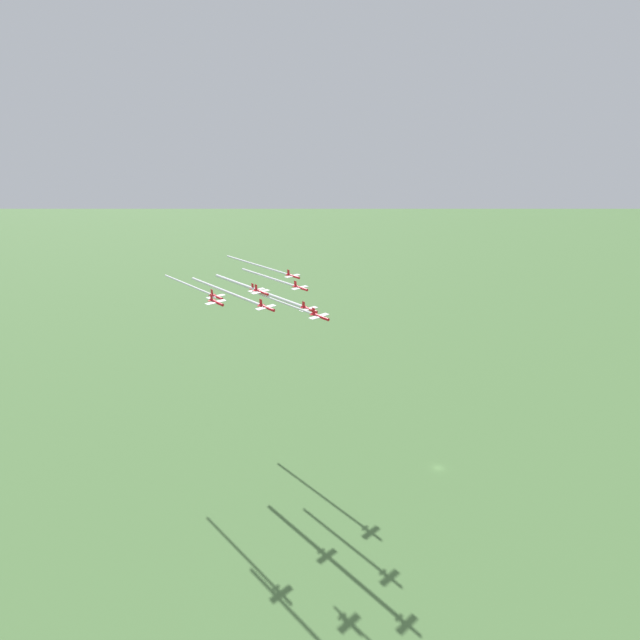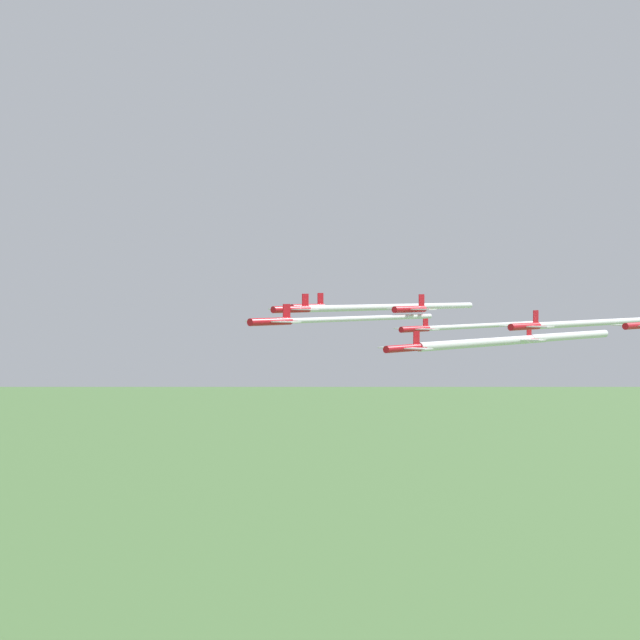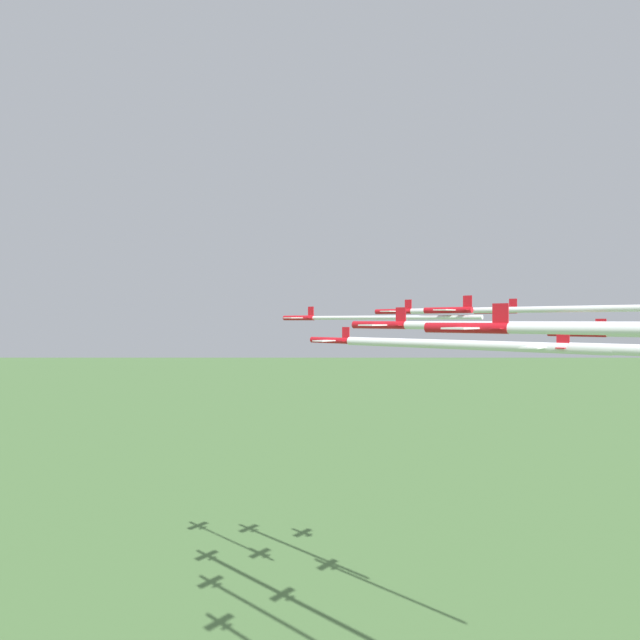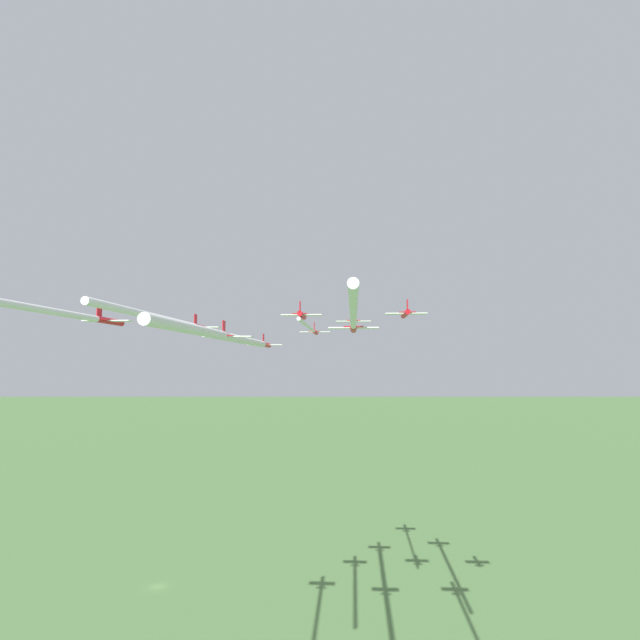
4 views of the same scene
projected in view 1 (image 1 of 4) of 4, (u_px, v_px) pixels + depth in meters
The scene contains 17 objects.
ground_plane at pixel (438, 468), 214.63m from camera, with size 3000.00×3000.00×0.00m, color #4C723D.
jet_0 at pixel (319, 316), 172.72m from camera, with size 8.10×8.58×2.87m.
jet_1 at pixel (309, 309), 192.41m from camera, with size 8.10×8.58×2.87m.
jet_2 at pixel (266, 307), 177.81m from camera, with size 8.10×8.58×2.87m.
jet_3 at pixel (300, 288), 209.75m from camera, with size 8.10×8.58×2.87m.
jet_4 at pixel (261, 292), 196.17m from camera, with size 8.10×8.58×2.87m.
jet_5 at pixel (216, 302), 183.34m from camera, with size 8.10×8.58×2.87m.
jet_6 at pixel (293, 276), 228.11m from camera, with size 8.10×8.58×2.87m.
jet_7 at pixel (257, 290), 216.24m from camera, with size 8.10×8.58×2.87m.
jet_8 at pixel (216, 297), 203.01m from camera, with size 8.10×8.58×2.87m.
smoke_trail_0 at pixel (280, 302), 188.00m from camera, with size 3.30×36.07×0.74m.
smoke_trail_1 at pixel (272, 296), 208.71m from camera, with size 4.11×39.04×1.34m.
smoke_trail_2 at pixel (223, 291), 197.53m from camera, with size 4.50×48.86×1.03m.
smoke_trail_3 at pixel (267, 277), 225.98m from camera, with size 3.78×38.83×1.03m.
smoke_trail_6 at pixel (255, 265), 248.49m from camera, with size 4.57×50.74×0.97m.
smoke_trail_7 at pixel (233, 282), 229.05m from camera, with size 3.41×29.03×1.35m.
smoke_trail_8 at pixel (187, 284), 220.00m from camera, with size 3.78×41.00×0.87m.
Camera 1 is at (151.24, 109.51, 133.66)m, focal length 28.00 mm.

